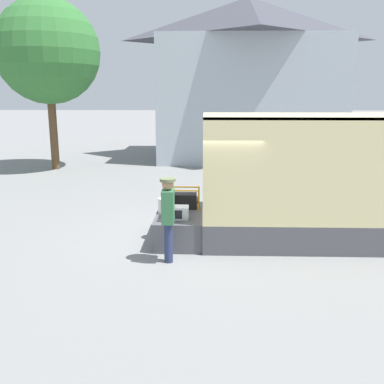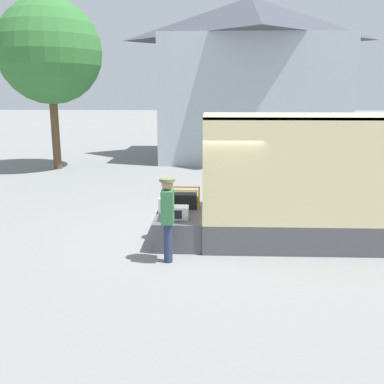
{
  "view_description": "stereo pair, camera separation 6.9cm",
  "coord_description": "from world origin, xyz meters",
  "px_view_note": "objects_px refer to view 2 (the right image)",
  "views": [
    {
      "loc": [
        0.04,
        -9.84,
        3.44
      ],
      "look_at": [
        -0.25,
        -0.2,
        1.21
      ],
      "focal_mm": 40.0,
      "sensor_mm": 36.0,
      "label": 1
    },
    {
      "loc": [
        0.11,
        -9.84,
        3.44
      ],
      "look_at": [
        -0.25,
        -0.2,
        1.21
      ],
      "focal_mm": 40.0,
      "sensor_mm": 36.0,
      "label": 2
    }
  ],
  "objects_px": {
    "portable_generator": "(186,200)",
    "worker_person": "(168,211)",
    "orange_bucket": "(165,205)",
    "microwave": "(177,212)",
    "street_tree": "(50,52)"
  },
  "relations": [
    {
      "from": "portable_generator",
      "to": "worker_person",
      "type": "bearing_deg",
      "value": -98.47
    },
    {
      "from": "orange_bucket",
      "to": "worker_person",
      "type": "height_order",
      "value": "worker_person"
    },
    {
      "from": "orange_bucket",
      "to": "microwave",
      "type": "bearing_deg",
      "value": -54.94
    },
    {
      "from": "microwave",
      "to": "orange_bucket",
      "type": "bearing_deg",
      "value": 125.06
    },
    {
      "from": "orange_bucket",
      "to": "street_tree",
      "type": "relative_size",
      "value": 0.05
    },
    {
      "from": "portable_generator",
      "to": "street_tree",
      "type": "bearing_deg",
      "value": 125.12
    },
    {
      "from": "microwave",
      "to": "worker_person",
      "type": "height_order",
      "value": "worker_person"
    },
    {
      "from": "microwave",
      "to": "worker_person",
      "type": "distance_m",
      "value": 1.03
    },
    {
      "from": "microwave",
      "to": "portable_generator",
      "type": "xyz_separation_m",
      "value": [
        0.15,
        0.92,
        0.05
      ]
    },
    {
      "from": "microwave",
      "to": "worker_person",
      "type": "xyz_separation_m",
      "value": [
        -0.13,
        -0.97,
        0.3
      ]
    },
    {
      "from": "microwave",
      "to": "orange_bucket",
      "type": "height_order",
      "value": "orange_bucket"
    },
    {
      "from": "worker_person",
      "to": "street_tree",
      "type": "xyz_separation_m",
      "value": [
        -6.2,
        11.12,
        4.11
      ]
    },
    {
      "from": "portable_generator",
      "to": "street_tree",
      "type": "distance_m",
      "value": 12.09
    },
    {
      "from": "worker_person",
      "to": "portable_generator",
      "type": "bearing_deg",
      "value": 81.53
    },
    {
      "from": "microwave",
      "to": "portable_generator",
      "type": "distance_m",
      "value": 0.94
    }
  ]
}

